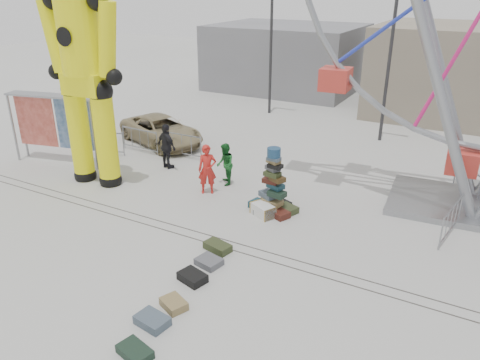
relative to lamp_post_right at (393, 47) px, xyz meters
The scene contains 25 objects.
ground 14.09m from the lamp_post_right, 103.39° to the right, with size 90.00×90.00×0.00m, color #9E9E99.
track_line_near 13.54m from the lamp_post_right, 104.01° to the right, with size 40.00×0.04×0.01m, color #47443F.
track_line_far 13.18m from the lamp_post_right, 104.46° to the right, with size 40.00×0.04×0.01m, color #47443F.
building_left 13.00m from the lamp_post_right, 135.30° to the left, with size 10.00×8.00×4.40m, color gray.
lamp_post_right is the anchor object (origin of this frame).
lamp_post_left 7.28m from the lamp_post_right, 164.05° to the left, with size 1.41×0.25×8.00m.
suitcase_tower 10.36m from the lamp_post_right, 98.74° to the right, with size 1.75×1.45×2.29m.
crash_test_dummy 13.57m from the lamp_post_right, 129.09° to the right, with size 3.35×1.47×8.42m.
banner_scaffold 15.22m from the lamp_post_right, 139.76° to the right, with size 4.14×1.60×2.96m.
steamer_trunk 11.00m from the lamp_post_right, 99.06° to the right, with size 0.85×0.49×0.39m, color silver.
row_case_0 13.46m from the lamp_post_right, 98.10° to the right, with size 0.81×0.46×0.23m, color #343F1F.
row_case_1 14.17m from the lamp_post_right, 96.85° to the right, with size 0.67×0.56×0.19m, color #5C5D63.
row_case_2 14.97m from the lamp_post_right, 96.34° to the right, with size 0.73×0.51×0.23m, color black.
row_case_3 16.02m from the lamp_post_right, 95.08° to the right, with size 0.65×0.47×0.21m, color olive.
row_case_4 16.73m from the lamp_post_right, 95.11° to the right, with size 0.77×0.52×0.22m, color #495969.
row_case_5 17.61m from the lamp_post_right, 93.86° to the right, with size 0.77×0.48×0.19m, color #1A2F22.
barricade_dummy_a 13.90m from the lamp_post_right, 142.36° to the right, with size 2.00×0.10×1.10m, color gray, non-canonical shape.
barricade_dummy_b 12.33m from the lamp_post_right, 143.07° to the right, with size 2.00×0.10×1.10m, color gray, non-canonical shape.
barricade_dummy_c 10.62m from the lamp_post_right, 137.33° to the right, with size 2.00×0.10×1.10m, color gray, non-canonical shape.
barricade_wheel_front 10.19m from the lamp_post_right, 64.52° to the right, with size 2.00×0.10×1.10m, color gray, non-canonical shape.
barricade_wheel_back 7.87m from the lamp_post_right, 50.49° to the right, with size 2.00×0.10×1.10m, color gray, non-canonical shape.
pedestrian_red 10.84m from the lamp_post_right, 114.31° to the right, with size 0.68×0.44×1.86m, color red.
pedestrian_green 9.97m from the lamp_post_right, 115.87° to the right, with size 0.79×0.62×1.63m, color #175F23.
pedestrian_black 11.25m from the lamp_post_right, 131.07° to the right, with size 1.12×0.47×1.91m, color black.
parked_suv 11.44m from the lamp_post_right, 148.67° to the right, with size 2.18×4.73×1.31m, color #9A8B63.
Camera 1 is at (7.56, -9.63, 7.33)m, focal length 35.00 mm.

